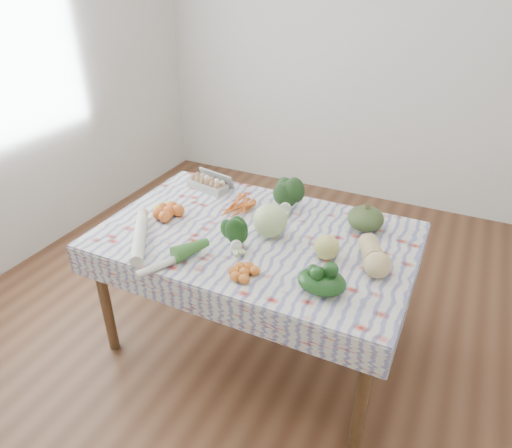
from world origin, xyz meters
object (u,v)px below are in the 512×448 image
dining_table (256,246)px  kabocha_squash (366,218)px  cabbage (270,220)px  butternut_squash (374,255)px  grapefruit (327,247)px  egg_carton (208,184)px

dining_table → kabocha_squash: bearing=30.6°
cabbage → butternut_squash: bearing=-4.2°
cabbage → butternut_squash: cabbage is taller
grapefruit → cabbage: bearing=167.4°
grapefruit → egg_carton: bearing=156.0°
kabocha_squash → butternut_squash: bearing=-69.5°
egg_carton → kabocha_squash: (1.02, -0.05, 0.03)m
butternut_squash → cabbage: bearing=150.7°
dining_table → egg_carton: bearing=145.5°
butternut_squash → grapefruit: butternut_squash is taller
kabocha_squash → butternut_squash: size_ratio=0.70×
cabbage → butternut_squash: (0.56, -0.04, -0.03)m
egg_carton → kabocha_squash: kabocha_squash is taller
dining_table → butternut_squash: butternut_squash is taller
egg_carton → cabbage: cabbage is taller
dining_table → cabbage: (0.08, 0.01, 0.17)m
egg_carton → grapefruit: size_ratio=2.22×
dining_table → butternut_squash: 0.65m
cabbage → egg_carton: bearing=150.2°
cabbage → kabocha_squash: bearing=33.3°
dining_table → cabbage: cabbage is taller
kabocha_squash → grapefruit: bearing=-105.5°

